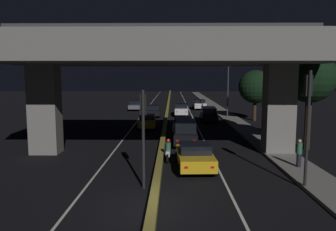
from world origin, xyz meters
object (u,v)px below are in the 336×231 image
car_white_sixth (199,104)px  car_black_second (186,132)px  traffic_light_right_of_median (308,109)px  car_black_fourth (209,114)px  street_lamp (226,77)px  car_black_second_oncoming (153,111)px  car_taxi_yellow_lead_oncoming (147,121)px  motorcycle_white_filtering_near (168,151)px  traffic_light_left_of_median (143,122)px  car_taxi_yellow_lead (195,156)px  car_grey_third_oncoming (135,105)px  car_white_third (183,124)px  car_white_fifth (181,109)px  pedestrian_on_sidewalk (299,153)px

car_white_sixth → car_black_second: bearing=172.3°
traffic_light_right_of_median → car_black_fourth: size_ratio=1.25×
street_lamp → car_black_second_oncoming: size_ratio=1.79×
car_taxi_yellow_lead_oncoming → motorcycle_white_filtering_near: car_taxi_yellow_lead_oncoming is taller
car_black_second → car_taxi_yellow_lead_oncoming: car_black_second is taller
traffic_light_left_of_median → car_taxi_yellow_lead: size_ratio=1.07×
car_grey_third_oncoming → car_taxi_yellow_lead_oncoming: bearing=9.5°
street_lamp → car_taxi_yellow_lead: 24.17m
traffic_light_right_of_median → street_lamp: (0.48, 26.35, 1.34)m
car_taxi_yellow_lead_oncoming → car_grey_third_oncoming: car_grey_third_oncoming is taller
traffic_light_right_of_median → street_lamp: street_lamp is taller
car_white_third → motorcycle_white_filtering_near: (-1.27, -10.79, -0.09)m
traffic_light_right_of_median → car_taxi_yellow_lead_oncoming: 19.83m
traffic_light_right_of_median → car_black_second: bearing=117.0°
street_lamp → car_grey_third_oncoming: size_ratio=1.91×
car_white_fifth → car_taxi_yellow_lead_oncoming: car_white_fifth is taller
car_white_third → car_taxi_yellow_lead_oncoming: bearing=65.7°
street_lamp → car_black_second: bearing=-109.1°
car_black_second_oncoming → car_taxi_yellow_lead_oncoming: bearing=-1.3°
car_taxi_yellow_lead → car_black_second_oncoming: size_ratio=0.89×
car_white_third → car_grey_third_oncoming: 21.00m
street_lamp → car_white_sixth: (-2.37, 10.37, -4.27)m
traffic_light_right_of_median → car_grey_third_oncoming: 37.70m
car_taxi_yellow_lead → car_black_second: car_black_second is taller
traffic_light_left_of_median → street_lamp: 27.60m
car_white_third → car_white_sixth: bearing=-6.2°
car_black_fourth → car_white_fifth: size_ratio=0.91×
car_black_fourth → motorcycle_white_filtering_near: (-4.44, -17.68, -0.29)m
car_taxi_yellow_lead → traffic_light_left_of_median: bearing=138.2°
car_grey_third_oncoming → motorcycle_white_filtering_near: (5.51, -30.67, -0.19)m
car_white_third → car_white_sixth: (3.27, 20.97, 0.11)m
car_black_second → street_lamp: bearing=-17.0°
car_grey_third_oncoming → traffic_light_right_of_median: bearing=17.8°
street_lamp → motorcycle_white_filtering_near: bearing=-107.9°
car_white_third → pedestrian_on_sidewalk: bearing=-151.6°
traffic_light_right_of_median → pedestrian_on_sidewalk: bearing=73.4°
street_lamp → pedestrian_on_sidewalk: (0.45, -23.26, -4.11)m
traffic_light_left_of_median → car_white_fifth: bearing=84.9°
car_black_second → car_white_sixth: bearing=-4.9°
traffic_light_right_of_median → car_white_third: (-5.16, 15.76, -3.04)m
car_black_second → car_black_fourth: car_black_second is taller
car_white_fifth → pedestrian_on_sidewalk: size_ratio=3.05×
motorcycle_white_filtering_near → car_white_fifth: bearing=-0.5°
traffic_light_left_of_median → car_white_third: size_ratio=1.00×
car_taxi_yellow_lead → car_black_fourth: car_black_fourth is taller
car_taxi_yellow_lead_oncoming → car_grey_third_oncoming: (-3.24, 18.07, 0.08)m
traffic_light_left_of_median → car_white_sixth: traffic_light_left_of_median is taller
car_white_sixth → car_black_second_oncoming: bearing=142.8°
street_lamp → car_black_second: street_lamp is taller
traffic_light_left_of_median → car_taxi_yellow_lead: 4.76m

